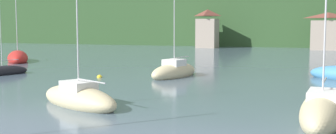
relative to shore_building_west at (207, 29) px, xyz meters
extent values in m
cube|color=#2D4C28|center=(11.89, 36.68, 5.59)|extent=(352.00, 62.13, 19.01)
ellipsoid|color=#38562D|center=(-11.76, 52.21, 2.74)|extent=(246.40, 43.49, 35.80)
cube|color=gray|center=(0.00, 0.00, -0.88)|extent=(4.02, 4.78, 6.07)
pyramid|color=brown|center=(0.00, 0.00, 3.46)|extent=(4.22, 5.02, 1.41)
cube|color=gray|center=(23.78, -0.85, -1.09)|extent=(6.25, 3.09, 5.65)
pyramid|color=brown|center=(23.78, -0.85, 2.73)|extent=(6.56, 3.24, 1.08)
ellipsoid|color=#CCBC8E|center=(21.67, -65.28, -3.48)|extent=(2.65, 7.61, 1.96)
cylinder|color=#B7B7BC|center=(21.67, -65.28, 0.84)|extent=(0.09, 0.09, 7.57)
cylinder|color=#ADADB2|center=(21.77, -64.11, -2.03)|extent=(0.28, 2.35, 0.08)
cube|color=silver|center=(21.67, -65.28, -2.66)|extent=(1.54, 2.45, 0.55)
ellipsoid|color=#CCBC8E|center=(9.16, -50.47, -3.53)|extent=(3.74, 7.02, 1.74)
cylinder|color=#B7B7BC|center=(9.16, -50.47, 0.49)|extent=(0.08, 0.08, 7.08)
cylinder|color=#ADADB2|center=(9.46, -49.17, -2.20)|extent=(0.68, 2.62, 0.07)
cube|color=silver|center=(9.16, -50.47, -2.68)|extent=(1.96, 2.17, 0.74)
ellipsoid|color=black|center=(-6.89, -54.39, -3.65)|extent=(3.39, 5.45, 1.20)
cylinder|color=#B7B7BC|center=(-6.89, -54.39, -0.14)|extent=(0.06, 0.06, 6.35)
cylinder|color=#ADADB2|center=(-6.58, -53.56, -2.56)|extent=(0.68, 1.68, 0.06)
ellipsoid|color=red|center=(-15.25, -41.67, -3.47)|extent=(6.99, 7.94, 2.00)
cylinder|color=#B7B7BC|center=(-15.25, -41.67, 2.74)|extent=(0.10, 0.10, 11.31)
cylinder|color=#ADADB2|center=(-16.27, -40.37, -1.56)|extent=(2.11, 2.66, 0.09)
ellipsoid|color=#CCBC8E|center=(8.21, -65.60, -3.56)|extent=(7.08, 5.08, 1.61)
cylinder|color=#B7B7BC|center=(8.21, -65.60, 0.11)|extent=(0.08, 0.08, 6.44)
cylinder|color=#ADADB2|center=(9.42, -66.22, -2.34)|extent=(2.45, 1.31, 0.07)
cube|color=silver|center=(8.21, -65.60, -2.79)|extent=(2.44, 2.22, 0.64)
sphere|color=yellow|center=(2.90, -53.19, -3.92)|extent=(0.49, 0.49, 0.49)
camera|label=1|loc=(21.12, -86.97, 0.78)|focal=44.94mm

